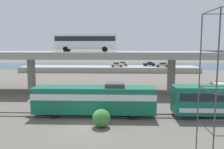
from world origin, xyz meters
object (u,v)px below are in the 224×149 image
Objects in this scene: transit_bus_on_overpass at (86,41)px; parked_car_0 at (149,64)px; train_locomotive at (88,99)px; parked_car_2 at (122,64)px; parked_car_1 at (162,65)px; parked_car_3 at (117,65)px; service_truck_west at (222,92)px.

parked_car_0 is (16.80, 35.93, -7.18)m from transit_bus_on_overpass.
parked_car_2 is at bearing -95.06° from train_locomotive.
parked_car_0 is at bearing -43.09° from parked_car_1.
transit_bus_on_overpass reaches higher than parked_car_1.
train_locomotive is 49.21m from parked_car_3.
transit_bus_on_overpass is at bearing 78.50° from parked_car_2.
parked_car_3 is at bearing -67.50° from service_truck_west.
parked_car_1 and parked_car_2 have the same top height.
transit_bus_on_overpass is 33.71m from parked_car_3.
transit_bus_on_overpass is at bearing 57.42° from parked_car_1.
parked_car_3 is (-11.30, -3.45, 0.00)m from parked_car_0.
parked_car_3 is (-15.16, 0.15, -0.00)m from parked_car_1.
transit_bus_on_overpass is (-2.68, 16.65, 7.55)m from train_locomotive.
service_truck_west is (22.59, -8.79, -8.10)m from transit_bus_on_overpass.
service_truck_west is 1.59× the size of parked_car_3.
parked_car_3 is at bearing 63.01° from parked_car_2.
parked_car_1 is at bearing 136.91° from parked_car_0.
parked_car_2 reaches higher than service_truck_west.
parked_car_2 is at bearing 78.50° from transit_bus_on_overpass.
transit_bus_on_overpass is at bearing 64.94° from parked_car_0.
parked_car_0 is 0.94× the size of parked_car_1.
parked_car_0 is (14.13, 52.59, 0.36)m from train_locomotive.
transit_bus_on_overpass reaches higher than parked_car_2.
parked_car_2 is 4.07m from parked_car_3.
parked_car_3 is at bearing -93.29° from train_locomotive.
parked_car_2 is (-13.31, 3.78, -0.00)m from parked_car_1.
parked_car_0 is at bearing 64.94° from transit_bus_on_overpass.
train_locomotive is 18.48m from transit_bus_on_overpass.
transit_bus_on_overpass reaches higher than parked_car_3.
service_truck_west is at bearing 92.70° from parked_car_1.
transit_bus_on_overpass is 25.56m from service_truck_west.
parked_car_1 is at bearing -0.56° from parked_car_3.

